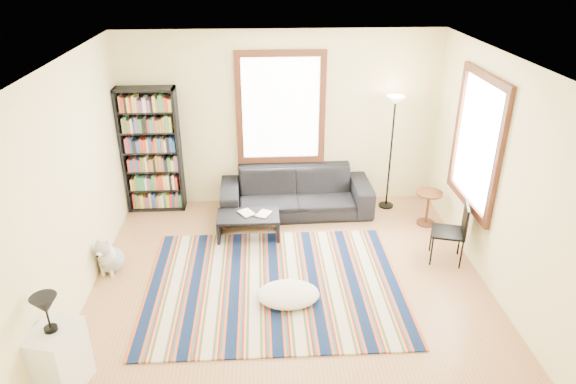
{
  "coord_description": "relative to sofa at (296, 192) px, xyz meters",
  "views": [
    {
      "loc": [
        -0.34,
        -5.3,
        3.9
      ],
      "look_at": [
        0.0,
        0.5,
        1.1
      ],
      "focal_mm": 32.0,
      "sensor_mm": 36.0,
      "label": 1
    }
  ],
  "objects": [
    {
      "name": "floor",
      "position": [
        -0.22,
        -2.05,
        -0.4
      ],
      "size": [
        5.0,
        5.0,
        0.1
      ],
      "primitive_type": "cube",
      "color": "#B07A50",
      "rests_on": "ground"
    },
    {
      "name": "ceiling",
      "position": [
        -0.22,
        -2.05,
        2.5
      ],
      "size": [
        5.0,
        5.0,
        0.1
      ],
      "primitive_type": "cube",
      "color": "white",
      "rests_on": "floor"
    },
    {
      "name": "wall_back",
      "position": [
        -0.22,
        0.5,
        1.05
      ],
      "size": [
        5.0,
        0.1,
        2.8
      ],
      "primitive_type": "cube",
      "color": "#F1E9A2",
      "rests_on": "floor"
    },
    {
      "name": "wall_front",
      "position": [
        -0.22,
        -4.6,
        1.05
      ],
      "size": [
        5.0,
        0.1,
        2.8
      ],
      "primitive_type": "cube",
      "color": "#F1E9A2",
      "rests_on": "floor"
    },
    {
      "name": "wall_left",
      "position": [
        -2.77,
        -2.05,
        1.05
      ],
      "size": [
        0.1,
        5.0,
        2.8
      ],
      "primitive_type": "cube",
      "color": "#F1E9A2",
      "rests_on": "floor"
    },
    {
      "name": "wall_right",
      "position": [
        2.33,
        -2.05,
        1.05
      ],
      "size": [
        0.1,
        5.0,
        2.8
      ],
      "primitive_type": "cube",
      "color": "#F1E9A2",
      "rests_on": "floor"
    },
    {
      "name": "window_back",
      "position": [
        -0.22,
        0.42,
        1.25
      ],
      "size": [
        1.2,
        0.06,
        1.6
      ],
      "primitive_type": "cube",
      "color": "white",
      "rests_on": "wall_back"
    },
    {
      "name": "window_right",
      "position": [
        2.25,
        -1.25,
        1.25
      ],
      "size": [
        0.06,
        1.2,
        1.6
      ],
      "primitive_type": "cube",
      "color": "white",
      "rests_on": "wall_right"
    },
    {
      "name": "rug",
      "position": [
        -0.42,
        -1.99,
        -0.34
      ],
      "size": [
        3.2,
        2.56,
        0.02
      ],
      "primitive_type": "cube",
      "color": "#0B193A",
      "rests_on": "floor"
    },
    {
      "name": "sofa",
      "position": [
        0.0,
        0.0,
        0.0
      ],
      "size": [
        0.98,
        2.4,
        0.69
      ],
      "primitive_type": "imported",
      "rotation": [
        0.0,
        0.0,
        0.02
      ],
      "color": "black",
      "rests_on": "floor"
    },
    {
      "name": "bookshelf",
      "position": [
        -2.25,
        0.27,
        0.65
      ],
      "size": [
        0.9,
        0.3,
        2.0
      ],
      "primitive_type": "cube",
      "color": "black",
      "rests_on": "floor"
    },
    {
      "name": "coffee_table",
      "position": [
        -0.75,
        -0.76,
        -0.17
      ],
      "size": [
        1.02,
        0.81,
        0.36
      ],
      "primitive_type": "cube",
      "rotation": [
        0.0,
        0.0,
        -0.39
      ],
      "color": "black",
      "rests_on": "floor"
    },
    {
      "name": "book_a",
      "position": [
        -0.85,
        -0.76,
        0.02
      ],
      "size": [
        0.3,
        0.28,
        0.02
      ],
      "primitive_type": "imported",
      "rotation": [
        0.0,
        0.0,
        0.54
      ],
      "color": "beige",
      "rests_on": "coffee_table"
    },
    {
      "name": "book_b",
      "position": [
        -0.6,
        -0.71,
        0.02
      ],
      "size": [
        0.27,
        0.29,
        0.02
      ],
      "primitive_type": "imported",
      "rotation": [
        0.0,
        0.0,
        -0.49
      ],
      "color": "beige",
      "rests_on": "coffee_table"
    },
    {
      "name": "floor_cushion",
      "position": [
        -0.26,
        -2.31,
        -0.25
      ],
      "size": [
        0.85,
        0.69,
        0.19
      ],
      "primitive_type": "ellipsoid",
      "rotation": [
        0.0,
        0.0,
        0.17
      ],
      "color": "white",
      "rests_on": "floor"
    },
    {
      "name": "floor_lamp",
      "position": [
        1.5,
        0.1,
        0.58
      ],
      "size": [
        0.37,
        0.37,
        1.86
      ],
      "primitive_type": null,
      "rotation": [
        0.0,
        0.0,
        -0.3
      ],
      "color": "black",
      "rests_on": "floor"
    },
    {
      "name": "side_table",
      "position": [
        1.98,
        -0.52,
        -0.08
      ],
      "size": [
        0.4,
        0.4,
        0.54
      ],
      "primitive_type": "cylinder",
      "rotation": [
        0.0,
        0.0,
        -0.01
      ],
      "color": "#492812",
      "rests_on": "floor"
    },
    {
      "name": "folding_chair",
      "position": [
        1.93,
        -1.53,
        0.08
      ],
      "size": [
        0.52,
        0.5,
        0.86
      ],
      "primitive_type": "cube",
      "rotation": [
        0.0,
        0.0,
        -0.29
      ],
      "color": "black",
      "rests_on": "floor"
    },
    {
      "name": "white_cabinet",
      "position": [
        -2.52,
        -3.53,
        0.0
      ],
      "size": [
        0.49,
        0.58,
        0.7
      ],
      "primitive_type": "cube",
      "rotation": [
        0.0,
        0.0,
        -0.26
      ],
      "color": "white",
      "rests_on": "floor"
    },
    {
      "name": "table_lamp",
      "position": [
        -2.52,
        -3.53,
        0.54
      ],
      "size": [
        0.29,
        0.29,
        0.38
      ],
      "primitive_type": null,
      "rotation": [
        0.0,
        0.0,
        0.26
      ],
      "color": "black",
      "rests_on": "white_cabinet"
    },
    {
      "name": "dog",
      "position": [
        -2.56,
        -1.51,
        -0.09
      ],
      "size": [
        0.45,
        0.57,
        0.52
      ],
      "primitive_type": null,
      "rotation": [
        0.0,
        0.0,
        -0.17
      ],
      "color": "silver",
      "rests_on": "floor"
    }
  ]
}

